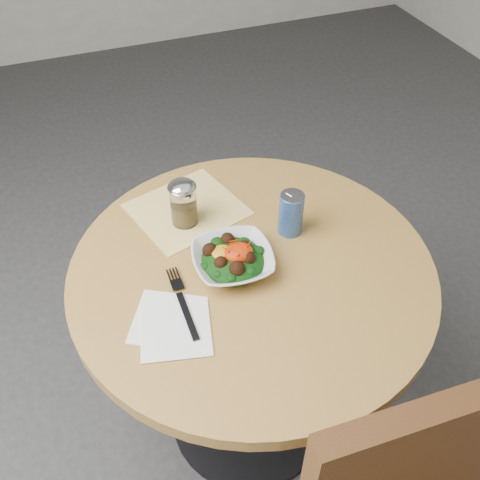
{
  "coord_description": "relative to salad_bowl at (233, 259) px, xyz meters",
  "views": [
    {
      "loc": [
        -0.35,
        -0.83,
        1.71
      ],
      "look_at": [
        -0.02,
        0.04,
        0.81
      ],
      "focal_mm": 40.0,
      "sensor_mm": 36.0,
      "label": 1
    }
  ],
  "objects": [
    {
      "name": "table",
      "position": [
        0.05,
        -0.01,
        -0.22
      ],
      "size": [
        0.9,
        0.9,
        0.75
      ],
      "color": "black",
      "rests_on": "ground"
    },
    {
      "name": "ground",
      "position": [
        0.05,
        -0.01,
        -0.78
      ],
      "size": [
        6.0,
        6.0,
        0.0
      ],
      "primitive_type": "plane",
      "color": "#313133",
      "rests_on": "ground"
    },
    {
      "name": "salad_bowl",
      "position": [
        0.0,
        0.0,
        0.0
      ],
      "size": [
        0.21,
        0.21,
        0.07
      ],
      "color": "silver",
      "rests_on": "table"
    },
    {
      "name": "cloth_napkin",
      "position": [
        -0.04,
        0.25,
        -0.03
      ],
      "size": [
        0.33,
        0.32,
        0.0
      ],
      "primitive_type": "cube",
      "rotation": [
        0.0,
        0.0,
        0.28
      ],
      "color": "#DE9D0B",
      "rests_on": "table"
    },
    {
      "name": "beverage_can",
      "position": [
        0.18,
        0.07,
        0.03
      ],
      "size": [
        0.06,
        0.06,
        0.12
      ],
      "color": "navy",
      "rests_on": "table"
    },
    {
      "name": "paper_napkins",
      "position": [
        -0.19,
        -0.12,
        -0.03
      ],
      "size": [
        0.21,
        0.23,
        0.0
      ],
      "color": "white",
      "rests_on": "table"
    },
    {
      "name": "spice_shaker",
      "position": [
        -0.06,
        0.2,
        0.04
      ],
      "size": [
        0.07,
        0.07,
        0.13
      ],
      "color": "silver",
      "rests_on": "table"
    },
    {
      "name": "fork",
      "position": [
        -0.15,
        -0.06,
        -0.02
      ],
      "size": [
        0.03,
        0.22,
        0.0
      ],
      "color": "black",
      "rests_on": "table"
    }
  ]
}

